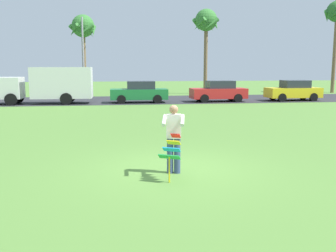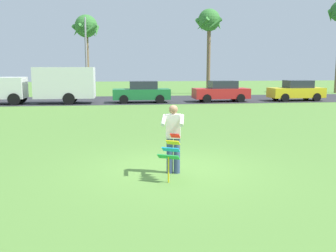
# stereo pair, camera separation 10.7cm
# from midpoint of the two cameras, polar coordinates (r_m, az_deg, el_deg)

# --- Properties ---
(ground_plane) EXTENTS (120.00, 120.00, 0.00)m
(ground_plane) POSITION_cam_midpoint_polar(r_m,az_deg,el_deg) (10.12, 0.55, -6.44)
(ground_plane) COLOR #568438
(road_strip) EXTENTS (120.00, 8.00, 0.01)m
(road_strip) POSITION_cam_midpoint_polar(r_m,az_deg,el_deg) (30.99, -5.43, 3.89)
(road_strip) COLOR #2D2D33
(road_strip) RESTS_ON ground
(person_kite_flyer) EXTENTS (0.64, 0.72, 1.73)m
(person_kite_flyer) POSITION_cam_midpoint_polar(r_m,az_deg,el_deg) (9.54, 0.53, -1.53)
(person_kite_flyer) COLOR #384772
(person_kite_flyer) RESTS_ON ground
(kite_held) EXTENTS (0.61, 0.73, 1.08)m
(kite_held) POSITION_cam_midpoint_polar(r_m,az_deg,el_deg) (8.97, 0.19, -3.72)
(kite_held) COLOR red
(kite_held) RESTS_ON ground
(parked_truck_white_box) EXTENTS (6.73, 2.19, 2.62)m
(parked_truck_white_box) POSITION_cam_midpoint_polar(r_m,az_deg,el_deg) (28.82, -17.19, 5.96)
(parked_truck_white_box) COLOR silver
(parked_truck_white_box) RESTS_ON ground
(parked_car_green) EXTENTS (4.23, 1.88, 1.60)m
(parked_car_green) POSITION_cam_midpoint_polar(r_m,az_deg,el_deg) (28.57, -4.40, 5.03)
(parked_car_green) COLOR #1E7238
(parked_car_green) RESTS_ON ground
(parked_car_red) EXTENTS (4.25, 1.93, 1.60)m
(parked_car_red) POSITION_cam_midpoint_polar(r_m,az_deg,el_deg) (29.60, 7.45, 5.11)
(parked_car_red) COLOR red
(parked_car_red) RESTS_ON ground
(parked_car_yellow) EXTENTS (4.25, 1.92, 1.60)m
(parked_car_yellow) POSITION_cam_midpoint_polar(r_m,az_deg,el_deg) (31.77, 18.08, 5.00)
(parked_car_yellow) COLOR yellow
(parked_car_yellow) RESTS_ON ground
(palm_tree_right_near) EXTENTS (2.58, 2.71, 7.46)m
(palm_tree_right_near) POSITION_cam_midpoint_polar(r_m,az_deg,el_deg) (37.75, -12.61, 13.89)
(palm_tree_right_near) COLOR brown
(palm_tree_right_near) RESTS_ON ground
(palm_tree_centre_far) EXTENTS (2.58, 2.71, 8.10)m
(palm_tree_centre_far) POSITION_cam_midpoint_polar(r_m,az_deg,el_deg) (38.03, 5.62, 14.93)
(palm_tree_centre_far) COLOR brown
(palm_tree_centre_far) RESTS_ON ground
(streetlight_pole) EXTENTS (0.24, 1.65, 7.00)m
(streetlight_pole) POSITION_cam_midpoint_polar(r_m,az_deg,el_deg) (35.87, -12.60, 10.77)
(streetlight_pole) COLOR #9E9EA3
(streetlight_pole) RESTS_ON ground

